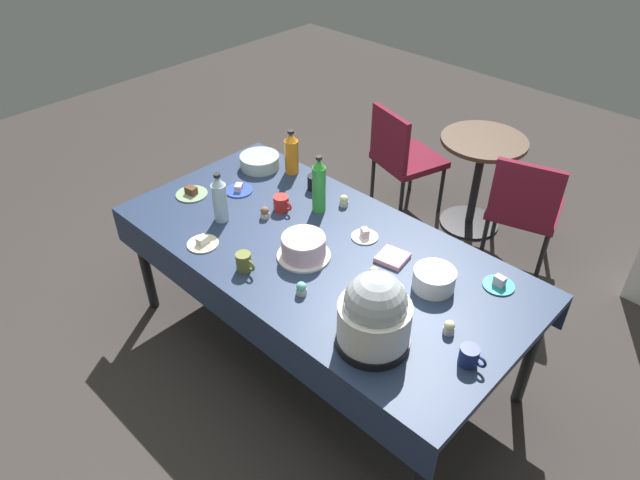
{
  "coord_description": "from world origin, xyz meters",
  "views": [
    {
      "loc": [
        1.6,
        -1.68,
        2.56
      ],
      "look_at": [
        0.0,
        0.0,
        0.8
      ],
      "focal_mm": 32.26,
      "sensor_mm": 36.0,
      "label": 1
    }
  ],
  "objects_px": {
    "frosted_layer_cake": "(304,247)",
    "dessert_plate_cobalt": "(239,190)",
    "dessert_plate_white": "(365,235)",
    "dessert_plate_cream": "(203,243)",
    "cupcake_lemon": "(344,201)",
    "coffee_mug_red": "(282,203)",
    "slow_cooker": "(375,315)",
    "maroon_chair_right": "(525,205)",
    "soda_bottle_lime_soda": "(319,186)",
    "round_cafe_table": "(479,167)",
    "maroon_chair_left": "(402,154)",
    "coffee_mug_black": "(315,182)",
    "cupcake_mint": "(449,327)",
    "cupcake_berry": "(374,273)",
    "cupcake_cocoa": "(301,289)",
    "potluck_table": "(320,257)",
    "cupcake_rose": "(265,212)",
    "coffee_mug_olive": "(244,262)",
    "dessert_plate_teal": "(499,284)",
    "ceramic_snack_bowl": "(434,279)",
    "dessert_plate_sage": "(192,193)",
    "glass_salad_bowl": "(260,161)",
    "coffee_mug_navy": "(470,356)",
    "soda_bottle_water": "(220,199)",
    "soda_bottle_orange_juice": "(291,153)"
  },
  "relations": [
    {
      "from": "frosted_layer_cake",
      "to": "dessert_plate_cobalt",
      "type": "xyz_separation_m",
      "value": [
        -0.71,
        0.17,
        -0.05
      ]
    },
    {
      "from": "cupcake_mint",
      "to": "dessert_plate_teal",
      "type": "bearing_deg",
      "value": 89.71
    },
    {
      "from": "soda_bottle_lime_soda",
      "to": "slow_cooker",
      "type": "bearing_deg",
      "value": -33.53
    },
    {
      "from": "cupcake_cocoa",
      "to": "cupcake_berry",
      "type": "relative_size",
      "value": 1.0
    },
    {
      "from": "frosted_layer_cake",
      "to": "cupcake_mint",
      "type": "bearing_deg",
      "value": 4.05
    },
    {
      "from": "slow_cooker",
      "to": "maroon_chair_right",
      "type": "distance_m",
      "value": 1.86
    },
    {
      "from": "dessert_plate_white",
      "to": "soda_bottle_water",
      "type": "bearing_deg",
      "value": -148.54
    },
    {
      "from": "slow_cooker",
      "to": "dessert_plate_cream",
      "type": "xyz_separation_m",
      "value": [
        -1.07,
        -0.08,
        -0.15
      ]
    },
    {
      "from": "potluck_table",
      "to": "round_cafe_table",
      "type": "relative_size",
      "value": 3.06
    },
    {
      "from": "coffee_mug_black",
      "to": "maroon_chair_left",
      "type": "height_order",
      "value": "maroon_chair_left"
    },
    {
      "from": "coffee_mug_olive",
      "to": "round_cafe_table",
      "type": "height_order",
      "value": "coffee_mug_olive"
    },
    {
      "from": "cupcake_berry",
      "to": "coffee_mug_olive",
      "type": "distance_m",
      "value": 0.63
    },
    {
      "from": "dessert_plate_sage",
      "to": "cupcake_cocoa",
      "type": "relative_size",
      "value": 2.74
    },
    {
      "from": "coffee_mug_black",
      "to": "slow_cooker",
      "type": "bearing_deg",
      "value": -34.84
    },
    {
      "from": "ceramic_snack_bowl",
      "to": "dessert_plate_cream",
      "type": "height_order",
      "value": "ceramic_snack_bowl"
    },
    {
      "from": "dessert_plate_sage",
      "to": "cupcake_cocoa",
      "type": "xyz_separation_m",
      "value": [
        1.07,
        -0.16,
        0.02
      ]
    },
    {
      "from": "soda_bottle_lime_soda",
      "to": "coffee_mug_red",
      "type": "height_order",
      "value": "soda_bottle_lime_soda"
    },
    {
      "from": "cupcake_berry",
      "to": "coffee_mug_red",
      "type": "relative_size",
      "value": 0.54
    },
    {
      "from": "cupcake_lemon",
      "to": "coffee_mug_red",
      "type": "xyz_separation_m",
      "value": [
        -0.22,
        -0.27,
        0.01
      ]
    },
    {
      "from": "dessert_plate_sage",
      "to": "coffee_mug_red",
      "type": "distance_m",
      "value": 0.56
    },
    {
      "from": "dessert_plate_cream",
      "to": "maroon_chair_right",
      "type": "xyz_separation_m",
      "value": [
        0.88,
        1.88,
        -0.27
      ]
    },
    {
      "from": "dessert_plate_white",
      "to": "cupcake_lemon",
      "type": "relative_size",
      "value": 2.11
    },
    {
      "from": "cupcake_rose",
      "to": "soda_bottle_lime_soda",
      "type": "xyz_separation_m",
      "value": [
        0.17,
        0.26,
        0.13
      ]
    },
    {
      "from": "slow_cooker",
      "to": "round_cafe_table",
      "type": "distance_m",
      "value": 2.17
    },
    {
      "from": "glass_salad_bowl",
      "to": "dessert_plate_cobalt",
      "type": "xyz_separation_m",
      "value": [
        0.12,
        -0.27,
        -0.03
      ]
    },
    {
      "from": "soda_bottle_lime_soda",
      "to": "round_cafe_table",
      "type": "xyz_separation_m",
      "value": [
        0.19,
        1.46,
        -0.41
      ]
    },
    {
      "from": "soda_bottle_lime_soda",
      "to": "maroon_chair_right",
      "type": "height_order",
      "value": "soda_bottle_lime_soda"
    },
    {
      "from": "frosted_layer_cake",
      "to": "cupcake_rose",
      "type": "xyz_separation_m",
      "value": [
        -0.4,
        0.1,
        -0.03
      ]
    },
    {
      "from": "dessert_plate_cream",
      "to": "coffee_mug_red",
      "type": "relative_size",
      "value": 1.3
    },
    {
      "from": "cupcake_mint",
      "to": "coffee_mug_olive",
      "type": "height_order",
      "value": "coffee_mug_olive"
    },
    {
      "from": "coffee_mug_red",
      "to": "round_cafe_table",
      "type": "height_order",
      "value": "coffee_mug_red"
    },
    {
      "from": "cupcake_lemon",
      "to": "maroon_chair_right",
      "type": "bearing_deg",
      "value": 61.73
    },
    {
      "from": "dessert_plate_sage",
      "to": "maroon_chair_right",
      "type": "height_order",
      "value": "maroon_chair_right"
    },
    {
      "from": "potluck_table",
      "to": "ceramic_snack_bowl",
      "type": "distance_m",
      "value": 0.62
    },
    {
      "from": "cupcake_rose",
      "to": "cupcake_lemon",
      "type": "relative_size",
      "value": 1.0
    },
    {
      "from": "dessert_plate_white",
      "to": "coffee_mug_navy",
      "type": "bearing_deg",
      "value": -23.05
    },
    {
      "from": "maroon_chair_right",
      "to": "coffee_mug_black",
      "type": "bearing_deg",
      "value": -127.48
    },
    {
      "from": "glass_salad_bowl",
      "to": "dessert_plate_cream",
      "type": "bearing_deg",
      "value": -62.44
    },
    {
      "from": "slow_cooker",
      "to": "soda_bottle_orange_juice",
      "type": "bearing_deg",
      "value": 149.2
    },
    {
      "from": "dessert_plate_cream",
      "to": "coffee_mug_black",
      "type": "bearing_deg",
      "value": 86.8
    },
    {
      "from": "dessert_plate_cobalt",
      "to": "soda_bottle_lime_soda",
      "type": "xyz_separation_m",
      "value": [
        0.48,
        0.18,
        0.15
      ]
    },
    {
      "from": "cupcake_rose",
      "to": "soda_bottle_lime_soda",
      "type": "bearing_deg",
      "value": 57.13
    },
    {
      "from": "dessert_plate_white",
      "to": "dessert_plate_teal",
      "type": "height_order",
      "value": "dessert_plate_teal"
    },
    {
      "from": "maroon_chair_right",
      "to": "potluck_table",
      "type": "bearing_deg",
      "value": -105.86
    },
    {
      "from": "cupcake_berry",
      "to": "potluck_table",
      "type": "bearing_deg",
      "value": -179.11
    },
    {
      "from": "slow_cooker",
      "to": "maroon_chair_left",
      "type": "xyz_separation_m",
      "value": [
        -1.18,
        1.8,
        -0.42
      ]
    },
    {
      "from": "frosted_layer_cake",
      "to": "dessert_plate_white",
      "type": "xyz_separation_m",
      "value": [
        0.12,
        0.33,
        -0.05
      ]
    },
    {
      "from": "dessert_plate_white",
      "to": "dessert_plate_cream",
      "type": "height_order",
      "value": "dessert_plate_white"
    },
    {
      "from": "cupcake_berry",
      "to": "round_cafe_table",
      "type": "bearing_deg",
      "value": 103.24
    },
    {
      "from": "dessert_plate_teal",
      "to": "dessert_plate_cream",
      "type": "relative_size",
      "value": 0.92
    }
  ]
}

